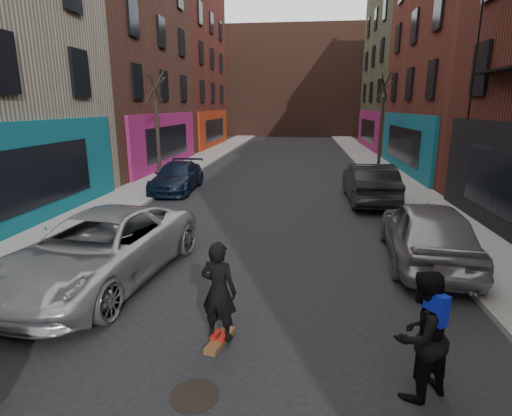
% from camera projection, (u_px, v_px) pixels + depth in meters
% --- Properties ---
extents(sidewalk_left, '(2.50, 84.00, 0.13)m').
position_uv_depth(sidewalk_left, '(210.00, 154.00, 32.91)').
color(sidewalk_left, gray).
rests_on(sidewalk_left, ground).
extents(sidewalk_right, '(2.50, 84.00, 0.13)m').
position_uv_depth(sidewalk_right, '(365.00, 157.00, 31.51)').
color(sidewalk_right, gray).
rests_on(sidewalk_right, ground).
extents(building_far, '(40.00, 10.00, 14.00)m').
position_uv_depth(building_far, '(295.00, 83.00, 55.50)').
color(building_far, '#47281E').
rests_on(building_far, ground).
extents(tree_left_far, '(2.00, 2.00, 6.50)m').
position_uv_depth(tree_left_far, '(157.00, 117.00, 20.54)').
color(tree_left_far, black).
rests_on(tree_left_far, sidewalk_left).
extents(tree_right_far, '(2.00, 2.00, 6.80)m').
position_uv_depth(tree_right_far, '(382.00, 113.00, 24.88)').
color(tree_right_far, black).
rests_on(tree_right_far, sidewalk_right).
extents(parked_left_far, '(3.32, 6.02, 1.60)m').
position_uv_depth(parked_left_far, '(101.00, 248.00, 9.13)').
color(parked_left_far, '#9C9FA4').
rests_on(parked_left_far, ground).
extents(parked_left_end, '(2.04, 4.66, 1.33)m').
position_uv_depth(parked_left_end, '(177.00, 177.00, 19.05)').
color(parked_left_end, black).
rests_on(parked_left_end, ground).
extents(parked_right_far, '(2.37, 4.99, 1.65)m').
position_uv_depth(parked_right_far, '(427.00, 231.00, 10.25)').
color(parked_right_far, gray).
rests_on(parked_right_far, ground).
extents(parked_right_end, '(1.78, 4.99, 1.64)m').
position_uv_depth(parked_right_end, '(369.00, 183.00, 16.75)').
color(parked_right_end, black).
rests_on(parked_right_end, ground).
extents(skateboard, '(0.41, 0.83, 0.10)m').
position_uv_depth(skateboard, '(220.00, 340.00, 6.86)').
color(skateboard, brown).
rests_on(skateboard, ground).
extents(skateboarder, '(0.72, 0.56, 1.74)m').
position_uv_depth(skateboarder, '(219.00, 291.00, 6.63)').
color(skateboarder, black).
rests_on(skateboarder, skateboard).
extents(pedestrian, '(1.14, 1.09, 1.86)m').
position_uv_depth(pedestrian, '(421.00, 335.00, 5.41)').
color(pedestrian, black).
rests_on(pedestrian, ground).
extents(manhole, '(0.73, 0.73, 0.01)m').
position_uv_depth(manhole, '(194.00, 395.00, 5.61)').
color(manhole, black).
rests_on(manhole, ground).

